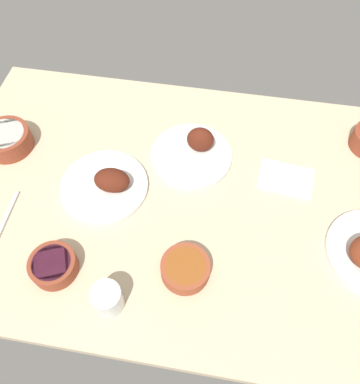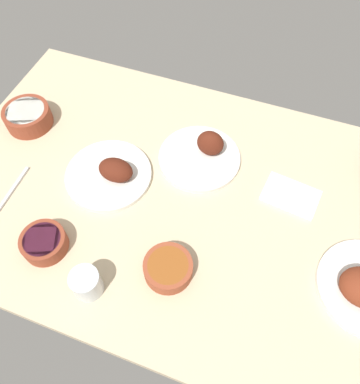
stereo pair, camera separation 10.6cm
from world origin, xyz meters
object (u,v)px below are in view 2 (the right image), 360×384
Objects in this scene: water_tumbler at (87,283)px; folded_napkin at (291,195)px; plate_near_viewer at (111,173)px; bowl_soup at (168,268)px; fork_loose at (10,193)px; bowl_onions at (44,242)px; bowl_cream at (28,116)px; plate_center_main at (203,154)px.

folded_napkin is (-41.59, -44.02, -3.24)cm from water_tumbler.
bowl_soup is (-26.39, 21.51, 0.55)cm from plate_near_viewer.
bowl_soup reaches higher than fork_loose.
water_tumbler is at bearing 46.62° from folded_napkin.
plate_near_viewer is 34.05cm from bowl_soup.
bowl_cream is (27.91, -36.53, 0.65)cm from bowl_onions.
plate_near_viewer is (23.01, 16.07, -0.21)cm from plate_center_main.
bowl_onions is 45.98cm from bowl_cream.
bowl_soup is 0.66× the size of fork_loose.
bowl_onions is at bearing 33.34° from folded_napkin.
bowl_onions is 17.15cm from water_tumbler.
folded_napkin is at bearing -179.11° from bowl_cream.
folded_napkin is 80.70cm from fork_loose.
plate_near_viewer is at bearing -39.18° from bowl_soup.
bowl_onions reaches higher than bowl_soup.
bowl_soup is at bearing -171.85° from bowl_onions.
fork_loose is (47.95, 31.30, -1.79)cm from plate_center_main.
water_tumbler reaches higher than bowl_cream.
bowl_soup is (-3.39, 37.58, 0.34)cm from plate_center_main.
plate_center_main is 57.62cm from bowl_cream.
folded_napkin is (-24.75, -33.17, -1.93)cm from bowl_soup.
bowl_cream is at bearing -16.74° from plate_near_viewer.
folded_napkin is 0.82× the size of fork_loose.
bowl_onions is 68.92cm from folded_napkin.
bowl_cream is at bearing 18.94° from fork_loose.
plate_center_main is 37.73cm from bowl_soup.
plate_near_viewer is 52.48cm from folded_napkin.
bowl_cream is 0.78× the size of fork_loose.
bowl_onions is 21.65cm from fork_loose.
plate_center_main is 28.53cm from folded_napkin.
folded_napkin is (-57.55, -37.86, -2.00)cm from bowl_onions.
plate_near_viewer is 33.80cm from water_tumbler.
plate_near_viewer reaches higher than bowl_onions.
fork_loose is at bearing 19.46° from folded_napkin.
bowl_cream is 1.92× the size of water_tumbler.
plate_center_main is 1.61× the size of folded_napkin.
bowl_cream is 27.37cm from fork_loose.
plate_near_viewer is 2.15× the size of bowl_onions.
plate_center_main is at bearing -105.52° from water_tumbler.
water_tumbler is at bearing 106.44° from plate_near_viewer.
bowl_soup is 1.62× the size of water_tumbler.
water_tumbler reaches higher than folded_napkin.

